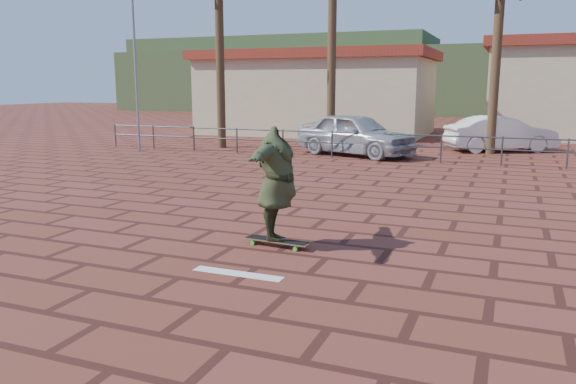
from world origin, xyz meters
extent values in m
plane|color=brown|center=(0.00, 0.00, 0.00)|extent=(120.00, 120.00, 0.00)
cube|color=white|center=(0.70, -1.20, 0.00)|extent=(1.40, 0.22, 0.01)
cylinder|color=#47494F|center=(-12.00, 12.00, 0.50)|extent=(0.06, 0.06, 1.00)
cylinder|color=#47494F|center=(-10.00, 12.00, 0.50)|extent=(0.06, 0.06, 1.00)
cylinder|color=#47494F|center=(-8.00, 12.00, 0.50)|extent=(0.06, 0.06, 1.00)
cylinder|color=#47494F|center=(-6.00, 12.00, 0.50)|extent=(0.06, 0.06, 1.00)
cylinder|color=#47494F|center=(-4.00, 12.00, 0.50)|extent=(0.06, 0.06, 1.00)
cylinder|color=#47494F|center=(-2.00, 12.00, 0.50)|extent=(0.06, 0.06, 1.00)
cylinder|color=#47494F|center=(0.00, 12.00, 0.50)|extent=(0.06, 0.06, 1.00)
cylinder|color=#47494F|center=(2.00, 12.00, 0.50)|extent=(0.06, 0.06, 1.00)
cylinder|color=#47494F|center=(4.00, 12.00, 0.50)|extent=(0.06, 0.06, 1.00)
cylinder|color=#47494F|center=(6.00, 12.00, 0.50)|extent=(0.06, 0.06, 1.00)
cylinder|color=#47494F|center=(0.00, 12.00, 0.95)|extent=(24.00, 0.05, 0.05)
cylinder|color=#47494F|center=(0.00, 12.00, 0.55)|extent=(24.00, 0.05, 0.05)
cylinder|color=gray|center=(-10.00, 11.00, 4.00)|extent=(0.10, 0.10, 8.00)
cylinder|color=brown|center=(-7.50, 13.50, 3.50)|extent=(0.36, 0.36, 7.00)
cylinder|color=brown|center=(-3.00, 15.00, 4.10)|extent=(0.36, 0.36, 8.20)
cylinder|color=brown|center=(3.50, 15.50, 3.25)|extent=(0.36, 0.36, 6.50)
cube|color=beige|center=(-6.00, 22.00, 2.00)|extent=(12.00, 7.00, 4.00)
cube|color=maroon|center=(-6.00, 22.00, 4.25)|extent=(12.60, 7.60, 0.50)
cube|color=#384C28|center=(0.00, 50.00, 3.00)|extent=(70.00, 18.00, 6.00)
cube|color=#384C28|center=(-22.00, 56.00, 4.00)|extent=(35.00, 14.00, 8.00)
cube|color=olive|center=(0.68, 0.31, 0.10)|extent=(1.20, 0.36, 0.02)
cube|color=black|center=(0.68, 0.31, 0.11)|extent=(1.16, 0.34, 0.00)
cube|color=silver|center=(0.27, 0.35, 0.07)|extent=(0.08, 0.20, 0.03)
cube|color=silver|center=(1.09, 0.28, 0.07)|extent=(0.08, 0.20, 0.03)
cylinder|color=green|center=(0.26, 0.23, 0.04)|extent=(0.08, 0.04, 0.08)
cylinder|color=green|center=(0.28, 0.47, 0.04)|extent=(0.08, 0.04, 0.08)
cylinder|color=green|center=(1.08, 0.16, 0.04)|extent=(0.08, 0.04, 0.08)
cylinder|color=green|center=(1.10, 0.40, 0.04)|extent=(0.08, 0.04, 0.08)
imported|color=#323A1F|center=(0.68, 0.31, 1.08)|extent=(1.07, 2.45, 1.93)
imported|color=#A3A4AA|center=(-1.37, 13.00, 0.82)|extent=(5.20, 3.53, 1.64)
imported|color=white|center=(3.83, 16.50, 0.72)|extent=(4.60, 3.34, 1.44)
camera|label=1|loc=(4.28, -8.18, 2.72)|focal=35.00mm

